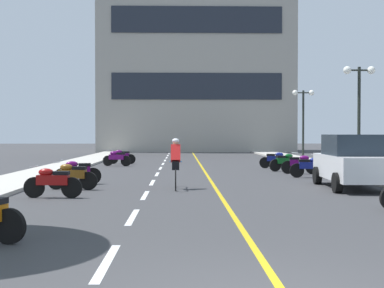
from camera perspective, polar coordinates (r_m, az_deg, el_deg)
The scene contains 30 objects.
ground_plane at distance 26.44m, azimuth 0.74°, elevation -2.86°, with size 140.00×140.00×0.00m, color #38383A.
curb_left at distance 30.07m, azimuth -13.33°, elevation -2.29°, with size 2.40×72.00×0.12m, color #B7B2A8.
curb_right at distance 30.52m, azimuth 14.18°, elevation -2.24°, with size 2.40×72.00×0.12m, color #B7B2A8.
lane_dash_0 at distance 7.66m, azimuth -9.45°, elevation -12.79°, with size 0.14×2.20×0.01m, color silver.
lane_dash_1 at distance 11.55m, azimuth -6.61°, elevation -8.04°, with size 0.14×2.20×0.01m, color silver.
lane_dash_2 at distance 15.50m, azimuth -5.24°, elevation -5.68°, with size 0.14×2.20×0.01m, color silver.
lane_dash_3 at distance 19.47m, azimuth -4.43°, elevation -4.29°, with size 0.14×2.20×0.01m, color silver.
lane_dash_4 at distance 23.45m, azimuth -3.90°, elevation -3.36°, with size 0.14×2.20×0.01m, color silver.
lane_dash_5 at distance 27.44m, azimuth -3.52°, elevation -2.71°, with size 0.14×2.20×0.01m, color silver.
lane_dash_6 at distance 31.43m, azimuth -3.24°, elevation -2.22°, with size 0.14×2.20×0.01m, color silver.
lane_dash_7 at distance 35.42m, azimuth -3.02°, elevation -1.84°, with size 0.14×2.20×0.01m, color silver.
lane_dash_8 at distance 39.41m, azimuth -2.84°, elevation -1.54°, with size 0.14×2.20×0.01m, color silver.
lane_dash_9 at distance 43.41m, azimuth -2.70°, elevation -1.29°, with size 0.14×2.20×0.01m, color silver.
lane_dash_10 at distance 47.40m, azimuth -2.59°, elevation -1.08°, with size 0.14×2.20×0.01m, color silver.
lane_dash_11 at distance 51.40m, azimuth -2.49°, elevation -0.91°, with size 0.14×2.20×0.01m, color silver.
centre_line_yellow at distance 29.44m, azimuth 1.02°, elevation -2.44°, with size 0.12×66.00×0.01m, color gold.
office_building at distance 55.37m, azimuth 0.41°, elevation 10.50°, with size 19.89×8.62×21.69m.
street_lamp_mid at distance 24.60m, azimuth 18.07°, elevation 5.31°, with size 1.46×0.36×4.79m.
street_lamp_far at distance 34.82m, azimuth 12.25°, elevation 3.92°, with size 1.46×0.36×4.62m.
parked_car_near at distance 18.15m, azimuth 17.32°, elevation -1.84°, with size 2.07×4.27×1.82m.
motorcycle_2 at distance 15.29m, azimuth -15.24°, elevation -4.05°, with size 1.70×0.60×0.92m.
motorcycle_3 at distance 17.37m, azimuth -13.19°, elevation -3.42°, with size 1.69×0.60×0.92m.
motorcycle_4 at distance 19.15m, azimuth -12.62°, elevation -2.99°, with size 1.69×0.60×0.92m.
motorcycle_5 at distance 22.11m, azimuth 13.01°, elevation -2.44°, with size 1.70×0.60×0.92m.
motorcycle_6 at distance 24.05m, azimuth 11.92°, elevation -2.15°, with size 1.69×0.60×0.92m.
motorcycle_7 at distance 25.73m, azimuth 10.33°, elevation -1.93°, with size 1.65×0.76×0.92m.
motorcycle_8 at distance 27.76m, azimuth 9.27°, elevation -1.70°, with size 1.70×0.60×0.92m.
motorcycle_9 at distance 29.51m, azimuth -8.36°, elevation -1.53°, with size 1.67×0.70×0.92m.
motorcycle_10 at distance 31.67m, azimuth -7.81°, elevation -1.35°, with size 1.69×0.61×0.92m.
cyclist_rider at distance 17.13m, azimuth -1.83°, elevation -2.06°, with size 0.42×1.77×1.71m.
Camera 1 is at (-0.94, -5.36, 1.85)m, focal length 48.02 mm.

